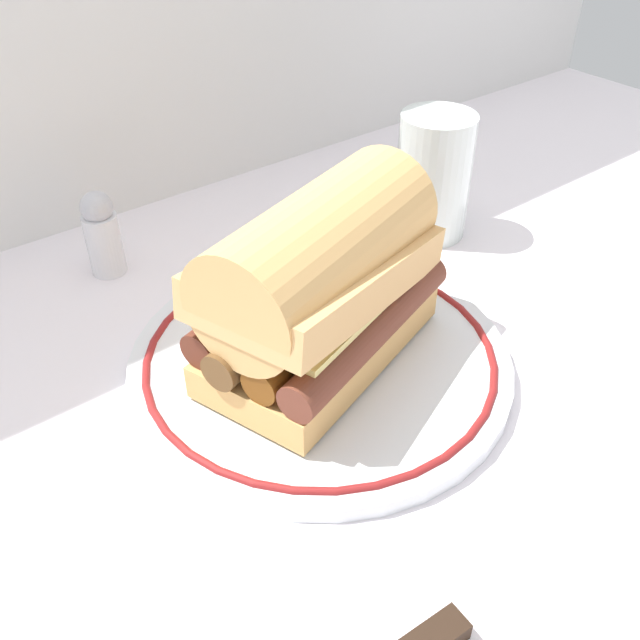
% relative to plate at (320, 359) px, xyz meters
% --- Properties ---
extents(ground_plane, '(1.50, 1.50, 0.00)m').
position_rel_plate_xyz_m(ground_plane, '(-0.01, 0.01, -0.01)').
color(ground_plane, white).
extents(plate, '(0.29, 0.29, 0.01)m').
position_rel_plate_xyz_m(plate, '(0.00, 0.00, 0.00)').
color(plate, white).
rests_on(plate, ground_plane).
extents(sausage_sandwich, '(0.21, 0.16, 0.13)m').
position_rel_plate_xyz_m(sausage_sandwich, '(0.00, 0.00, 0.07)').
color(sausage_sandwich, '#E3AC61').
rests_on(sausage_sandwich, plate).
extents(drinking_glass, '(0.07, 0.07, 0.12)m').
position_rel_plate_xyz_m(drinking_glass, '(0.21, 0.09, 0.04)').
color(drinking_glass, silver).
rests_on(drinking_glass, ground_plane).
extents(salt_shaker, '(0.03, 0.03, 0.08)m').
position_rel_plate_xyz_m(salt_shaker, '(-0.07, 0.22, 0.03)').
color(salt_shaker, white).
rests_on(salt_shaker, ground_plane).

